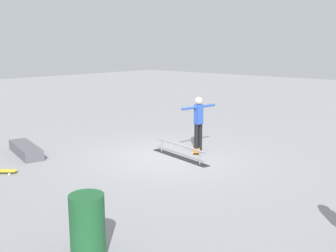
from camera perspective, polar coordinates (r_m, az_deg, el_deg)
The scene contains 7 objects.
ground_plane at distance 11.41m, azimuth 0.01°, elevation -4.50°, with size 60.00×60.00×0.00m, color gray.
grind_rail at distance 11.32m, azimuth 1.69°, elevation -3.74°, with size 2.29×0.64×0.40m.
skate_ledge at distance 12.33m, azimuth -19.85°, elevation -3.26°, with size 1.87×0.51×0.30m, color #595960.
skater_main at distance 11.91m, azimuth 4.43°, elevation 0.90°, with size 0.28×1.33×1.65m.
skateboard_main at distance 11.97m, azimuth 4.14°, elevation -3.40°, with size 0.64×0.76×0.09m.
loose_skateboard_yellow at distance 10.80m, azimuth -23.07°, elevation -5.98°, with size 0.73×0.68×0.09m.
trash_bin at distance 6.20m, azimuth -11.55°, elevation -14.02°, with size 0.53×0.53×1.00m, color #1E592D.
Camera 1 is at (-7.30, 8.19, 3.14)m, focal length 42.23 mm.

